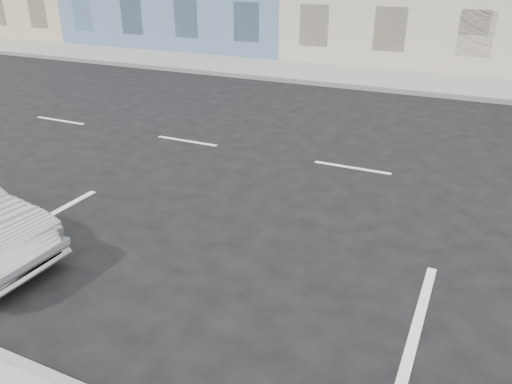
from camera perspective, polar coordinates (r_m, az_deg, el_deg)
ground at (r=10.23m, az=21.77°, el=0.81°), size 120.00×120.00×0.00m
sidewalk_far at (r=19.30m, az=9.11°, el=13.09°), size 80.00×3.40×0.15m
curb_far at (r=17.70m, az=7.48°, el=12.18°), size 80.00×0.12×0.16m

